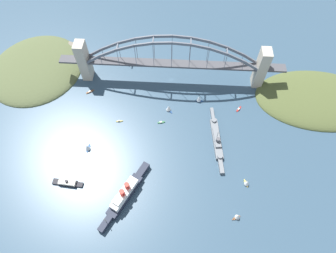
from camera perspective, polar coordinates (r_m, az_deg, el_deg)
The scene contains 17 objects.
ground_plane at distance 385.69m, azimuth 0.68°, elevation 9.34°, with size 1400.00×1400.00×0.00m, color #334C60.
harbor_arch_bridge at distance 363.54m, azimuth 0.73°, elevation 12.54°, with size 281.94×17.17×68.97m.
headland_west_shore at distance 412.54m, azimuth 27.90°, elevation 4.92°, with size 157.68×98.20×19.44m.
headland_east_shore at distance 438.22m, azimuth -24.50°, elevation 10.59°, with size 125.05×133.64×22.57m.
ocean_liner at distance 300.98m, azimuth -8.59°, elevation -13.27°, with size 44.00×76.16×20.73m.
naval_cruiser at distance 333.03m, azimuth 9.68°, elevation -2.49°, with size 13.97×86.49×16.86m.
harbor_ferry_steamer at distance 323.87m, azimuth -19.44°, elevation -10.53°, with size 32.95×8.91×7.82m.
seaplane_taxiing_near_bridge at distance 405.72m, azimuth -7.37°, elevation 12.24°, with size 7.82×11.18×4.64m.
small_boat_0 at distance 384.69m, azimuth -15.31°, elevation 6.72°, with size 9.71×7.55×1.99m.
small_boat_1 at distance 343.30m, azimuth -1.38°, elevation 0.86°, with size 9.24×3.67×1.96m.
small_boat_2 at distance 364.99m, azimuth 13.93°, elevation 3.40°, with size 6.94×8.96×2.06m.
small_boat_3 at distance 301.12m, azimuth 13.73°, elevation -17.03°, with size 8.66×6.79×8.88m.
small_boat_4 at distance 360.72m, azimuth 6.20°, elevation 5.55°, with size 9.60×5.43×10.94m.
small_boat_5 at distance 334.07m, azimuth -15.80°, elevation -4.04°, with size 5.91×10.12×9.33m.
small_boat_6 at distance 349.02m, azimuth -9.71°, elevation 1.07°, with size 8.31×2.40×2.14m.
small_boat_7 at distance 350.78m, azimuth 0.11°, elevation 3.68°, with size 9.05×9.15×9.10m.
small_boat_8 at distance 315.10m, azimuth 15.51°, elevation -10.78°, with size 6.43×9.13×9.07m.
Camera 1 is at (-10.18, 256.92, 287.48)m, focal length 30.55 mm.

